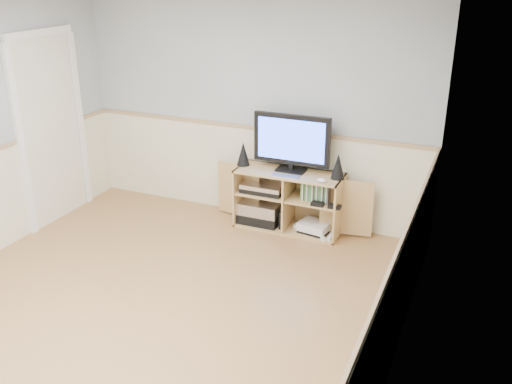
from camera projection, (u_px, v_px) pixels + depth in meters
room at (137, 171)px, 4.40m from camera, size 4.04×4.54×2.54m
media_cabinet at (290, 198)px, 6.18m from camera, size 1.79×0.43×0.65m
monitor at (292, 141)px, 5.93m from camera, size 0.83×0.18×0.61m
speaker_left at (243, 154)px, 6.18m from camera, size 0.14×0.14×0.26m
speaker_right at (338, 166)px, 5.79m from camera, size 0.14×0.14×0.26m
keyboard at (286, 176)px, 5.89m from camera, size 0.29×0.14×0.01m
mouse at (322, 180)px, 5.74m from camera, size 0.11×0.08×0.04m
av_components at (262, 205)px, 6.29m from camera, size 0.53×0.34×0.47m
game_consoles at (314, 227)px, 6.11m from camera, size 0.46×0.31×0.11m
game_cases at (316, 192)px, 5.95m from camera, size 0.30×0.13×0.19m
wall_outlet at (339, 176)px, 6.05m from camera, size 0.12×0.03×0.12m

